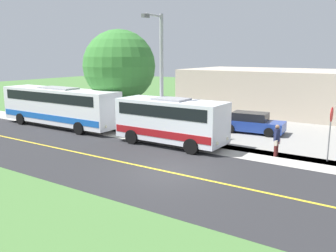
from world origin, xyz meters
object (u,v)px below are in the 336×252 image
Objects in this scene: tree_curbside at (119,66)px; transit_bus_rear at (59,105)px; pedestrian_with_bags at (277,139)px; stop_sign at (331,125)px; shuttle_bus_front at (171,119)px; parked_car_near at (252,123)px; street_light_pole at (160,73)px; commercial_building at (295,92)px.

transit_bus_rear is at bearing -50.87° from tree_curbside.
pedestrian_with_bags is (-1.11, 16.44, -0.73)m from transit_bus_rear.
stop_sign is (-0.52, 2.57, 1.01)m from pedestrian_with_bags.
pedestrian_with_bags is 2.81m from stop_sign.
shuttle_bus_front is at bearing 90.34° from transit_bus_rear.
tree_curbside is at bearing -71.20° from parked_car_near.
shuttle_bus_front is 8.95m from stop_sign.
pedestrian_with_bags is at bearing 95.49° from street_light_pole.
tree_curbside is (-2.88, -6.59, 3.02)m from shuttle_bus_front.
parked_car_near is 0.62× the size of tree_curbside.
parked_car_near is at bearing 145.51° from street_light_pole.
commercial_building reaches higher than transit_bus_rear.
transit_bus_rear is at bearing -38.07° from commercial_building.
street_light_pole is (0.70, -7.27, 3.43)m from pedestrian_with_bags.
pedestrian_with_bags is 6.06m from parked_car_near.
street_light_pole is at bearing 65.59° from tree_curbside.
street_light_pole is (-0.42, 9.17, 2.70)m from transit_bus_rear.
stop_sign reaches higher than parked_car_near.
shuttle_bus_front is at bearing 66.40° from tree_curbside.
street_light_pole is (-0.36, -1.03, 2.78)m from shuttle_bus_front.
stop_sign reaches higher than pedestrian_with_bags.
pedestrian_with_bags reaches higher than parked_car_near.
shuttle_bus_front is 0.34× the size of commercial_building.
street_light_pole is at bearing -13.91° from commercial_building.
transit_bus_rear is 5.51m from tree_curbside.
shuttle_bus_front is 2.98m from street_light_pole.
street_light_pole reaches higher than pedestrian_with_bags.
tree_curbside reaches higher than shuttle_bus_front.
stop_sign is 15.68m from tree_curbside.
parked_car_near is 10.80m from tree_curbside.
stop_sign is at bearing 94.93° from transit_bus_rear.
tree_curbside is at bearing -34.59° from commercial_building.
shuttle_bus_front is 10.20m from transit_bus_rear.
parked_car_near is 10.84m from commercial_building.
street_light_pole reaches higher than commercial_building.
shuttle_bus_front is 6.85m from parked_car_near.
commercial_building is at bearing 179.30° from parked_car_near.
tree_curbside is (-1.30, -15.40, 2.66)m from stop_sign.
street_light_pole is 1.75× the size of parked_car_near.
stop_sign is at bearing 20.58° from commercial_building.
tree_curbside is at bearing -114.41° from street_light_pole.
stop_sign is at bearing 52.30° from parked_car_near.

